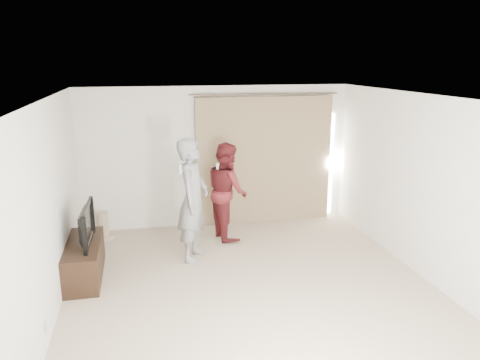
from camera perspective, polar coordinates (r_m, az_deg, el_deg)
The scene contains 10 objects.
floor at distance 6.60m, azimuth 1.43°, elevation -13.09°, with size 5.50×5.50×0.00m, color tan.
wall_back at distance 8.72m, azimuth -2.83°, elevation 2.87°, with size 5.00×0.04×2.60m, color white.
wall_left at distance 6.04m, azimuth -22.22°, elevation -3.52°, with size 0.04×5.50×2.60m.
ceiling at distance 5.87m, azimuth 1.59°, elevation 10.03°, with size 5.00×5.50×0.01m, color white.
curtain at distance 8.87m, azimuth 3.09°, elevation 2.42°, with size 2.80×0.11×2.46m.
tv_console at distance 7.17m, azimuth -18.44°, elevation -9.24°, with size 0.47×1.36×0.52m, color black.
tv at distance 6.98m, azimuth -18.79°, elevation -5.18°, with size 0.96×0.13×0.55m, color black.
scratching_post at distance 8.57m, azimuth -16.34°, elevation -5.61°, with size 0.37×0.37×0.49m.
person_man at distance 7.22m, azimuth -5.76°, elevation -2.44°, with size 0.69×0.82×1.92m.
person_woman at distance 8.12m, azimuth -1.60°, elevation -1.31°, with size 0.78×0.92×1.69m.
Camera 1 is at (-1.41, -5.68, 3.06)m, focal length 35.00 mm.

